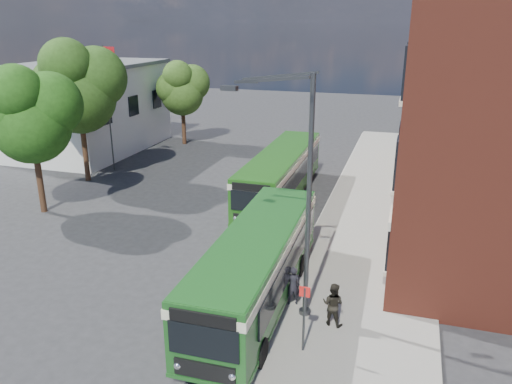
% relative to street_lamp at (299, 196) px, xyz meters
% --- Properties ---
extents(ground, '(120.00, 120.00, 0.00)m').
position_rel_street_lamp_xyz_m(ground, '(-4.84, 2.00, -4.79)').
color(ground, '#28292B').
rests_on(ground, ground).
extents(pavement, '(6.00, 48.00, 0.15)m').
position_rel_street_lamp_xyz_m(pavement, '(2.16, 10.00, -4.72)').
color(pavement, gray).
rests_on(pavement, ground).
extents(kerb_line, '(0.12, 48.00, 0.01)m').
position_rel_street_lamp_xyz_m(kerb_line, '(-0.89, 10.00, -4.79)').
color(kerb_line, beige).
rests_on(kerb_line, ground).
extents(white_building, '(9.40, 13.40, 7.30)m').
position_rel_street_lamp_xyz_m(white_building, '(-22.84, 20.00, -1.13)').
color(white_building, white).
rests_on(white_building, ground).
extents(flagpole, '(0.95, 0.10, 9.00)m').
position_rel_street_lamp_xyz_m(flagpole, '(-17.29, 15.00, 0.15)').
color(flagpole, '#35373A').
rests_on(flagpole, ground).
extents(street_lamp, '(2.96, 2.38, 9.00)m').
position_rel_street_lamp_xyz_m(street_lamp, '(0.00, 0.00, 0.00)').
color(street_lamp, '#35373A').
rests_on(street_lamp, ground).
extents(bus_stop_sign, '(0.35, 0.08, 2.52)m').
position_rel_street_lamp_xyz_m(bus_stop_sign, '(0.76, -2.20, -3.28)').
color(bus_stop_sign, '#35373A').
rests_on(bus_stop_sign, ground).
extents(bus_front, '(2.79, 11.13, 3.02)m').
position_rel_street_lamp_xyz_m(bus_front, '(-1.64, 0.38, -2.96)').
color(bus_front, '#1B521C').
rests_on(bus_front, ground).
extents(bus_rear, '(2.71, 12.58, 3.02)m').
position_rel_street_lamp_xyz_m(bus_rear, '(-3.84, 12.55, -2.96)').
color(bus_rear, '#1F5715').
rests_on(bus_rear, ground).
extents(pedestrian_a, '(0.68, 0.58, 1.59)m').
position_rel_street_lamp_xyz_m(pedestrian_a, '(-0.24, 0.50, -3.85)').
color(pedestrian_a, black).
rests_on(pedestrian_a, pavement).
extents(pedestrian_b, '(0.90, 0.76, 1.63)m').
position_rel_street_lamp_xyz_m(pedestrian_b, '(1.45, -0.40, -3.83)').
color(pedestrian_b, black).
rests_on(pedestrian_b, pavement).
extents(tree_left, '(5.03, 4.79, 8.50)m').
position_rel_street_lamp_xyz_m(tree_left, '(-16.44, 6.20, 0.98)').
color(tree_left, '#3B2315').
rests_on(tree_left, ground).
extents(tree_mid, '(5.70, 5.42, 9.63)m').
position_rel_street_lamp_xyz_m(tree_mid, '(-17.61, 12.19, 1.74)').
color(tree_mid, '#3B2315').
rests_on(tree_mid, ground).
extents(tree_right, '(4.40, 4.19, 7.44)m').
position_rel_street_lamp_xyz_m(tree_right, '(-15.88, 24.28, 0.25)').
color(tree_right, '#3B2315').
rests_on(tree_right, ground).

